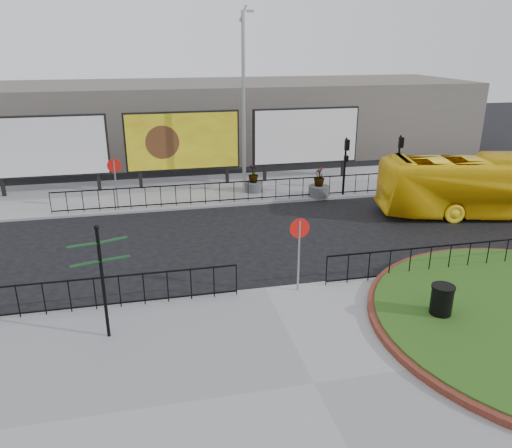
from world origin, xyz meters
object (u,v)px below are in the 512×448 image
object	(u,v)px
planter_b	(253,182)
planter_c	(319,186)
billboard_mid	(183,141)
lamp_post	(244,102)
bus	(491,186)
litter_bin	(441,303)
fingerpost_sign	(101,271)

from	to	relation	value
planter_b	planter_c	size ratio (longest dim) A/B	0.95
billboard_mid	lamp_post	xyz separation A→B (m)	(3.01, -1.97, 2.23)
billboard_mid	bus	bearing A→B (deg)	-30.12
litter_bin	fingerpost_sign	bearing A→B (deg)	172.55
bus	fingerpost_sign	bearing A→B (deg)	124.77
lamp_post	planter_b	world-z (taller)	lamp_post
litter_bin	bus	distance (m)	11.16
fingerpost_sign	planter_c	world-z (taller)	fingerpost_sign
billboard_mid	lamp_post	distance (m)	4.23
bus	planter_c	distance (m)	8.12
litter_bin	bus	world-z (taller)	bus
billboard_mid	bus	xyz separation A→B (m)	(13.50, -7.83, -1.18)
lamp_post	planter_b	xyz separation A→B (m)	(0.49, -0.00, -4.18)
litter_bin	bus	size ratio (longest dim) A/B	0.11
lamp_post	planter_c	world-z (taller)	lamp_post
bus	billboard_mid	bearing A→B (deg)	72.15
billboard_mid	planter_b	xyz separation A→B (m)	(3.50, -1.97, -1.95)
bus	lamp_post	bearing A→B (deg)	73.09
planter_c	planter_b	bearing A→B (deg)	152.94
lamp_post	fingerpost_sign	bearing A→B (deg)	-116.34
fingerpost_sign	planter_c	size ratio (longest dim) A/B	2.10
billboard_mid	litter_bin	world-z (taller)	billboard_mid
planter_b	billboard_mid	bearing A→B (deg)	150.61
lamp_post	fingerpost_sign	world-z (taller)	lamp_post
lamp_post	planter_b	bearing A→B (deg)	-0.00
planter_b	litter_bin	bearing A→B (deg)	-80.04
fingerpost_sign	planter_c	bearing A→B (deg)	37.34
billboard_mid	planter_b	distance (m)	4.47
lamp_post	planter_c	xyz separation A→B (m)	(3.62, -1.60, -4.17)
fingerpost_sign	bus	size ratio (longest dim) A/B	0.32
lamp_post	billboard_mid	bearing A→B (deg)	146.75
planter_c	billboard_mid	bearing A→B (deg)	151.69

